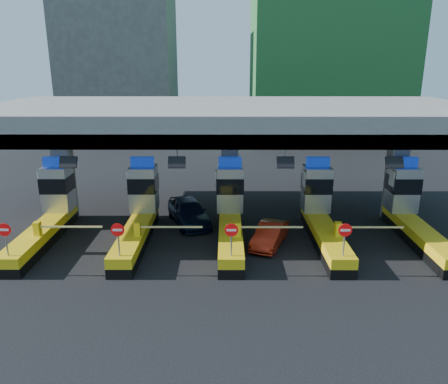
{
  "coord_description": "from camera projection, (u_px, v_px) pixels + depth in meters",
  "views": [
    {
      "loc": [
        -0.27,
        -22.49,
        9.3
      ],
      "look_at": [
        -0.34,
        0.0,
        2.61
      ],
      "focal_mm": 35.0,
      "sensor_mm": 36.0,
      "label": 1
    }
  ],
  "objects": [
    {
      "name": "ground",
      "position": [
        230.0,
        237.0,
        24.21
      ],
      "size": [
        120.0,
        120.0,
        0.0
      ],
      "primitive_type": "plane",
      "color": "black",
      "rests_on": "ground"
    },
    {
      "name": "toll_canopy",
      "position": [
        230.0,
        120.0,
        25.21
      ],
      "size": [
        28.0,
        12.09,
        7.0
      ],
      "color": "slate",
      "rests_on": "ground"
    },
    {
      "name": "toll_lane_far_left",
      "position": [
        50.0,
        211.0,
        24.11
      ],
      "size": [
        4.43,
        8.0,
        4.16
      ],
      "color": "black",
      "rests_on": "ground"
    },
    {
      "name": "toll_lane_left",
      "position": [
        140.0,
        212.0,
        24.09
      ],
      "size": [
        4.43,
        8.0,
        4.16
      ],
      "color": "black",
      "rests_on": "ground"
    },
    {
      "name": "toll_lane_center",
      "position": [
        230.0,
        212.0,
        24.08
      ],
      "size": [
        4.43,
        8.0,
        4.16
      ],
      "color": "black",
      "rests_on": "ground"
    },
    {
      "name": "toll_lane_right",
      "position": [
        321.0,
        212.0,
        24.06
      ],
      "size": [
        4.43,
        8.0,
        4.16
      ],
      "color": "black",
      "rests_on": "ground"
    },
    {
      "name": "toll_lane_far_right",
      "position": [
        411.0,
        212.0,
        24.05
      ],
      "size": [
        4.43,
        8.0,
        4.16
      ],
      "color": "black",
      "rests_on": "ground"
    },
    {
      "name": "bg_building_scaffold",
      "position": [
        331.0,
        21.0,
        50.86
      ],
      "size": [
        18.0,
        12.0,
        28.0
      ],
      "primitive_type": "cube",
      "color": "#1E5926",
      "rests_on": "ground"
    },
    {
      "name": "bg_building_concrete",
      "position": [
        119.0,
        65.0,
        56.19
      ],
      "size": [
        14.0,
        10.0,
        18.0
      ],
      "primitive_type": "cube",
      "color": "#4C4C49",
      "rests_on": "ground"
    },
    {
      "name": "van",
      "position": [
        189.0,
        212.0,
        26.0
      ],
      "size": [
        3.27,
        4.87,
        1.54
      ],
      "primitive_type": "imported",
      "rotation": [
        0.0,
        0.0,
        0.35
      ],
      "color": "black",
      "rests_on": "ground"
    },
    {
      "name": "red_car",
      "position": [
        270.0,
        235.0,
        22.99
      ],
      "size": [
        2.45,
        3.79,
        1.18
      ],
      "primitive_type": "imported",
      "rotation": [
        0.0,
        0.0,
        -0.36
      ],
      "color": "#A41F0C",
      "rests_on": "ground"
    }
  ]
}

